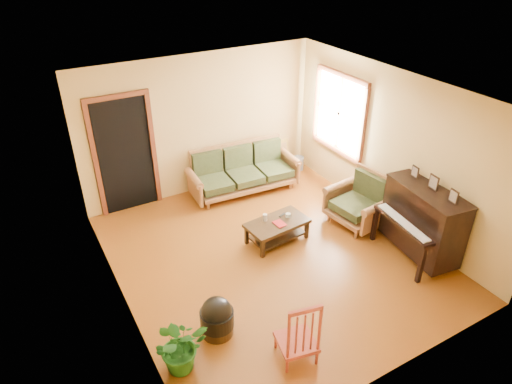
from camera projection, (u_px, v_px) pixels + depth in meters
floor at (272, 256)px, 7.11m from camera, size 5.00×5.00×0.00m
doorway at (125, 156)px, 7.82m from camera, size 1.08×0.16×2.05m
window at (340, 113)px, 8.26m from camera, size 0.12×1.36×1.46m
sofa at (244, 170)px, 8.62m from camera, size 2.12×1.00×0.88m
coffee_table at (277, 231)px, 7.36m from camera, size 1.05×0.64×0.36m
armchair at (357, 200)px, 7.66m from camera, size 0.97×1.01×0.91m
piano at (422, 222)px, 6.88m from camera, size 0.93×1.39×1.15m
footstool at (217, 321)px, 5.67m from camera, size 0.54×0.54×0.41m
red_chair at (297, 328)px, 5.23m from camera, size 0.52×0.55×0.93m
leaning_frame at (278, 155)px, 9.45m from camera, size 0.49×0.12×0.66m
ceramic_crock at (298, 163)px, 9.55m from camera, size 0.26×0.26×0.28m
potted_plant at (181, 346)px, 5.16m from camera, size 0.62×0.53×0.68m
book at (276, 225)px, 7.17m from camera, size 0.16×0.21×0.02m
candle at (265, 217)px, 7.27m from camera, size 0.08×0.08×0.12m
glass_jar at (288, 215)px, 7.39m from camera, size 0.10×0.10×0.06m
remote at (282, 215)px, 7.43m from camera, size 0.14×0.08×0.01m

